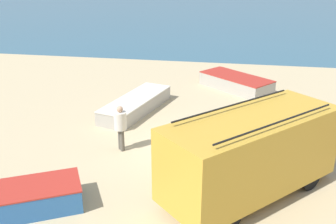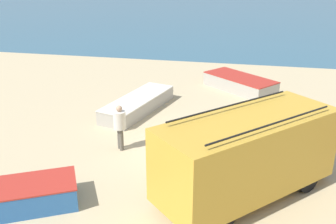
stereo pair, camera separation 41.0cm
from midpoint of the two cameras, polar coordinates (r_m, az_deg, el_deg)
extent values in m
plane|color=tan|center=(13.63, 2.12, -5.39)|extent=(200.00, 200.00, 0.00)
cube|color=gold|center=(10.80, 10.88, -5.75)|extent=(4.98, 5.04, 2.02)
cube|color=black|center=(12.91, 18.83, -4.59)|extent=(1.35, 1.32, 0.91)
cube|color=#1E232D|center=(12.40, 19.25, 0.14)|extent=(1.27, 1.24, 0.65)
cylinder|color=black|center=(12.78, 12.86, -5.98)|extent=(0.69, 0.70, 0.77)
cylinder|color=black|center=(11.90, 18.93, -8.87)|extent=(0.69, 0.70, 0.77)
cylinder|color=black|center=(10.85, 1.32, -10.73)|extent=(0.69, 0.70, 0.77)
cylinder|color=black|center=(9.80, 7.46, -14.92)|extent=(0.69, 0.70, 0.77)
cylinder|color=black|center=(10.83, 8.43, 1.04)|extent=(2.98, 3.05, 0.05)
cylinder|color=black|center=(9.88, 14.49, -1.49)|extent=(2.98, 3.05, 0.05)
cube|color=#ADA89E|center=(19.87, 9.25, 4.17)|extent=(3.75, 3.48, 0.63)
cone|color=#ADA89E|center=(21.28, 4.78, 5.55)|extent=(0.99, 0.96, 0.60)
cube|color=#B22D23|center=(19.80, 9.29, 4.86)|extent=(1.06, 1.23, 0.05)
cube|color=#B22D23|center=(19.78, 9.31, 5.10)|extent=(3.79, 3.51, 0.04)
cube|color=#2D66AD|center=(11.23, -23.96, -12.01)|extent=(4.08, 2.97, 0.63)
cube|color=#B22D23|center=(11.10, -24.16, -10.92)|extent=(0.73, 1.13, 0.05)
cube|color=#B22D23|center=(11.06, -24.22, -10.54)|extent=(4.12, 3.00, 0.04)
cube|color=#ADA89E|center=(16.85, -5.36, 1.04)|extent=(2.34, 4.39, 0.57)
cone|color=#ADA89E|center=(18.97, -1.46, 3.51)|extent=(0.77, 1.03, 0.54)
cube|color=silver|center=(16.77, -5.39, 1.74)|extent=(1.19, 0.50, 0.05)
cube|color=silver|center=(16.74, -5.40, 2.01)|extent=(2.37, 4.43, 0.04)
cylinder|color=#5B564C|center=(13.45, -7.53, -4.11)|extent=(0.15, 0.15, 0.78)
cylinder|color=#5B564C|center=(13.59, -7.81, -3.85)|extent=(0.15, 0.15, 0.78)
cylinder|color=silver|center=(13.24, -7.82, -1.26)|extent=(0.42, 0.42, 0.62)
sphere|color=tan|center=(13.08, -7.91, 0.41)|extent=(0.21, 0.21, 0.21)
camera|label=1|loc=(0.21, -90.83, -0.33)|focal=42.00mm
camera|label=2|loc=(0.21, 89.17, 0.33)|focal=42.00mm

